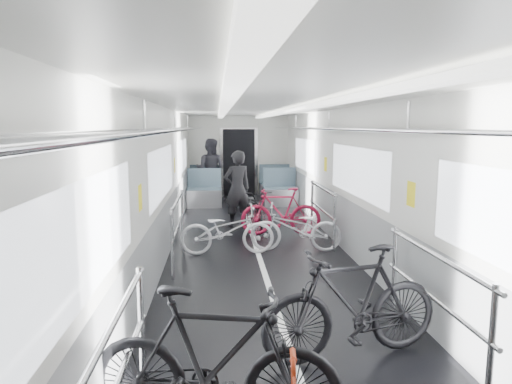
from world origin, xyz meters
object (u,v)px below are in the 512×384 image
Objects in this scene: bike_left_mid at (214,362)px; person_standing at (237,189)px; bike_right_far at (281,212)px; person_seated at (210,170)px; bike_aisle at (255,208)px; bike_left_far at (227,230)px; bike_right_near at (353,303)px; bike_right_mid at (296,228)px.

person_standing is (0.45, 6.51, 0.28)m from bike_left_mid.
bike_right_far is 4.58m from person_seated.
bike_aisle is (0.80, 6.41, -0.12)m from bike_left_mid.
bike_left_mid is 1.13× the size of bike_left_far.
person_standing is at bearing 176.05° from bike_right_near.
bike_left_far is 1.62m from bike_right_far.
bike_right_mid is (1.34, 4.51, -0.12)m from bike_left_mid.
bike_aisle is 0.54m from person_standing.
bike_right_near reaches higher than bike_right_mid.
bike_left_mid is 10.00m from person_seated.
bike_left_mid reaches higher than bike_right_mid.
bike_right_near is at bearing -40.57° from bike_left_mid.
bike_aisle is 3.74m from person_seated.
bike_right_far is (-0.09, 1.15, 0.06)m from bike_right_mid.
bike_right_near is at bearing 5.48° from bike_right_mid.
bike_aisle is at bearing 122.02° from person_seated.
bike_left_far is at bearing -36.28° from bike_right_far.
bike_left_mid is 1.12× the size of bike_right_far.
bike_left_mid is 4.71m from bike_right_mid.
bike_right_near reaches higher than bike_left_far.
bike_right_far is at bearing -168.14° from bike_right_mid.
person_seated reaches higher than bike_right_near.
person_seated reaches higher than bike_left_mid.
bike_left_far is 1.01× the size of bike_aisle.
bike_left_mid is at bearing -7.78° from bike_right_far.
bike_right_far is 0.97× the size of person_standing.
bike_left_mid is 1.55m from bike_right_near.
bike_right_near is at bearing -92.65° from bike_aisle.
bike_left_far is at bearing -79.22° from bike_right_mid.
bike_right_far reaches higher than bike_right_mid.
bike_left_mid is 1.14× the size of bike_right_mid.
bike_left_mid is at bearing -64.70° from bike_right_near.
bike_left_mid reaches higher than bike_aisle.
bike_right_far is 1.22m from person_standing.
person_standing is (-0.80, 0.85, 0.33)m from bike_right_far.
bike_right_near is at bearing 115.82° from person_seated.
person_seated reaches higher than bike_right_mid.
bike_right_near is (1.05, -3.50, 0.12)m from bike_left_far.
person_seated is at bearing -157.56° from bike_right_mid.
bike_right_far is at bearing 113.36° from person_standing.
person_seated reaches higher than bike_right_far.
bike_right_far reaches higher than bike_aisle.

